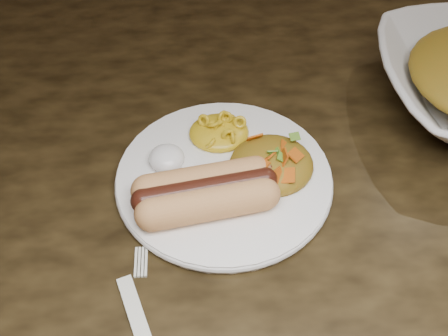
{
  "coord_description": "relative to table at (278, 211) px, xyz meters",
  "views": [
    {
      "loc": [
        -0.1,
        -0.42,
        1.22
      ],
      "look_at": [
        -0.07,
        -0.02,
        0.77
      ],
      "focal_mm": 42.0,
      "sensor_mm": 36.0,
      "label": 1
    }
  ],
  "objects": [
    {
      "name": "fork",
      "position": [
        -0.17,
        -0.19,
        0.09
      ],
      "size": [
        0.06,
        0.13,
        0.0
      ],
      "primitive_type": "cube",
      "rotation": [
        0.0,
        0.0,
        0.33
      ],
      "color": "silver",
      "rests_on": "table"
    },
    {
      "name": "hotdog",
      "position": [
        -0.1,
        -0.06,
        0.12
      ],
      "size": [
        0.14,
        0.09,
        0.04
      ],
      "rotation": [
        0.0,
        0.0,
        0.16
      ],
      "color": "#E7AA69",
      "rests_on": "plate"
    },
    {
      "name": "taco_salad",
      "position": [
        -0.02,
        -0.02,
        0.12
      ],
      "size": [
        0.1,
        0.09,
        0.04
      ],
      "rotation": [
        0.0,
        0.0,
        -0.33
      ],
      "color": "#C4540E",
      "rests_on": "plate"
    },
    {
      "name": "table",
      "position": [
        0.0,
        0.0,
        0.0
      ],
      "size": [
        1.6,
        0.9,
        0.75
      ],
      "color": "#392B14",
      "rests_on": "floor"
    },
    {
      "name": "mac_and_cheese",
      "position": [
        -0.08,
        0.04,
        0.12
      ],
      "size": [
        0.09,
        0.08,
        0.03
      ],
      "primitive_type": "ellipsoid",
      "rotation": [
        0.0,
        0.0,
        -0.28
      ],
      "color": "yellow",
      "rests_on": "plate"
    },
    {
      "name": "sour_cream",
      "position": [
        -0.14,
        0.0,
        0.12
      ],
      "size": [
        0.04,
        0.04,
        0.03
      ],
      "primitive_type": "ellipsoid",
      "rotation": [
        0.0,
        0.0,
        0.02
      ],
      "color": "white",
      "rests_on": "plate"
    },
    {
      "name": "plate",
      "position": [
        -0.07,
        -0.02,
        0.1
      ],
      "size": [
        0.29,
        0.29,
        0.01
      ],
      "primitive_type": "cylinder",
      "rotation": [
        0.0,
        0.0,
        -0.2
      ],
      "color": "white",
      "rests_on": "table"
    }
  ]
}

